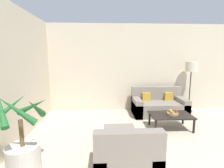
% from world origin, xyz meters
% --- Properties ---
extents(wall_back, '(8.24, 0.06, 2.70)m').
position_xyz_m(wall_back, '(0.00, 6.66, 1.35)').
color(wall_back, beige).
rests_on(wall_back, ground_plane).
extents(potted_palm, '(0.76, 0.75, 1.27)m').
position_xyz_m(potted_palm, '(-2.84, 3.60, 0.39)').
color(potted_palm, beige).
rests_on(potted_palm, ground_plane).
extents(sofa_loveseat, '(1.53, 0.82, 0.79)m').
position_xyz_m(sofa_loveseat, '(-0.01, 6.11, 0.26)').
color(sofa_loveseat, gray).
rests_on(sofa_loveseat, ground_plane).
extents(floor_lamp, '(0.35, 0.35, 1.55)m').
position_xyz_m(floor_lamp, '(1.02, 6.31, 1.33)').
color(floor_lamp, '#2D2823').
rests_on(floor_lamp, ground_plane).
extents(coffee_table, '(0.96, 0.63, 0.35)m').
position_xyz_m(coffee_table, '(-0.06, 5.06, 0.31)').
color(coffee_table, black).
rests_on(coffee_table, ground_plane).
extents(fruit_bowl, '(0.27, 0.27, 0.05)m').
position_xyz_m(fruit_bowl, '(-0.03, 5.04, 0.38)').
color(fruit_bowl, '#997A4C').
rests_on(fruit_bowl, coffee_table).
extents(apple_red, '(0.06, 0.06, 0.06)m').
position_xyz_m(apple_red, '(0.06, 5.05, 0.43)').
color(apple_red, red).
rests_on(apple_red, fruit_bowl).
extents(apple_green, '(0.07, 0.07, 0.07)m').
position_xyz_m(apple_green, '(-0.07, 5.00, 0.44)').
color(apple_green, olive).
rests_on(apple_green, fruit_bowl).
extents(orange_fruit, '(0.08, 0.08, 0.08)m').
position_xyz_m(orange_fruit, '(-0.06, 5.09, 0.44)').
color(orange_fruit, orange).
rests_on(orange_fruit, fruit_bowl).
extents(armchair, '(0.85, 0.87, 0.86)m').
position_xyz_m(armchair, '(-1.36, 3.39, 0.27)').
color(armchair, gray).
rests_on(armchair, ground_plane).
extents(ottoman, '(0.58, 0.50, 0.40)m').
position_xyz_m(ottoman, '(-1.36, 4.20, 0.20)').
color(ottoman, gray).
rests_on(ottoman, ground_plane).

